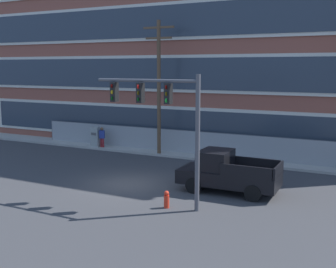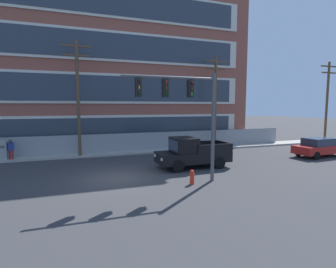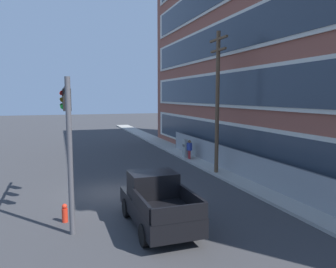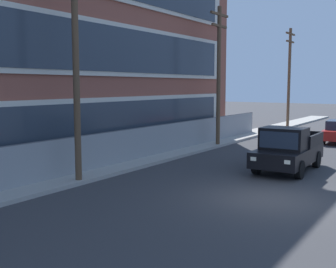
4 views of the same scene
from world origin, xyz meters
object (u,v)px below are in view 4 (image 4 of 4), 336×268
pickup_truck_black (287,150)px  utility_pole_far_east (289,74)px  utility_pole_midblock (219,71)px  utility_pole_near_corner (76,55)px

pickup_truck_black → utility_pole_far_east: size_ratio=0.55×
pickup_truck_black → utility_pole_midblock: (5.29, 6.22, 3.90)m
utility_pole_far_east → utility_pole_near_corner: bearing=179.9°
pickup_truck_black → utility_pole_far_east: utility_pole_far_east is taller
pickup_truck_black → utility_pole_far_east: bearing=17.5°
pickup_truck_black → utility_pole_near_corner: bearing=138.7°
utility_pole_near_corner → utility_pole_midblock: utility_pole_near_corner is taller
utility_pole_near_corner → utility_pole_midblock: (12.39, -0.02, -0.25)m
utility_pole_midblock → utility_pole_far_east: bearing=-0.0°
utility_pole_midblock → utility_pole_far_east: utility_pole_far_east is taller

